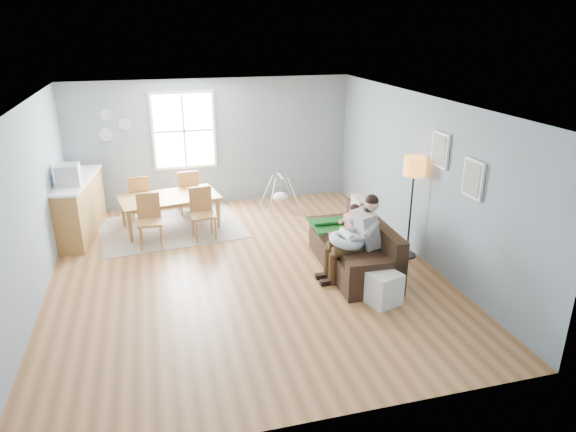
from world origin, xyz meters
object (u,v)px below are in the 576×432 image
object	(u,v)px
chair_sw	(149,217)
chair_ne	(188,189)
chair_se	(202,210)
chair_nw	(140,195)
toddler	(349,224)
storage_cube	(384,289)
sofa	(357,252)
monitor	(68,175)
father	(357,235)
floor_lamp	(414,175)
counter	(78,207)
dining_table	(171,213)
baby_swing	(280,196)

from	to	relation	value
chair_sw	chair_ne	distance (m)	1.62
chair_sw	chair_ne	xyz separation A→B (m)	(0.80, 1.41, 0.01)
chair_se	chair_ne	xyz separation A→B (m)	(-0.15, 1.31, -0.00)
chair_sw	chair_nw	distance (m)	1.32
toddler	storage_cube	world-z (taller)	toddler
sofa	storage_cube	xyz separation A→B (m)	(-0.05, -1.15, -0.06)
chair_ne	chair_se	bearing A→B (deg)	-83.59
monitor	toddler	bearing A→B (deg)	-25.28
father	monitor	size ratio (longest dim) A/B	3.44
floor_lamp	chair_nw	distance (m)	5.36
floor_lamp	chair_se	distance (m)	3.82
sofa	chair_nw	world-z (taller)	chair_nw
floor_lamp	chair_ne	bearing A→B (deg)	138.42
storage_cube	counter	size ratio (longest dim) A/B	0.26
dining_table	floor_lamp	bearing A→B (deg)	-41.45
father	dining_table	bearing A→B (deg)	133.09
sofa	chair_nw	distance (m)	4.62
floor_lamp	storage_cube	world-z (taller)	floor_lamp
chair_ne	storage_cube	bearing A→B (deg)	-61.96
counter	monitor	distance (m)	0.82
floor_lamp	dining_table	bearing A→B (deg)	148.63
floor_lamp	chair_sw	distance (m)	4.62
toddler	chair_sw	distance (m)	3.54
chair_sw	chair_nw	bearing A→B (deg)	96.99
monitor	baby_swing	xyz separation A→B (m)	(3.97, 0.59, -0.92)
chair_se	floor_lamp	bearing A→B (deg)	-27.84
father	storage_cube	xyz separation A→B (m)	(0.09, -0.86, -0.49)
baby_swing	sofa	bearing A→B (deg)	-79.49
storage_cube	monitor	bearing A→B (deg)	142.25
toddler	chair_se	world-z (taller)	toddler
chair_se	chair_ne	size ratio (longest dim) A/B	1.00
storage_cube	dining_table	size ratio (longest dim) A/B	0.28
storage_cube	counter	distance (m)	5.85
father	counter	xyz separation A→B (m)	(-4.33, 2.96, -0.16)
dining_table	chair_sw	bearing A→B (deg)	-129.23
chair_se	monitor	xyz separation A→B (m)	(-2.25, 0.34, 0.74)
toddler	chair_se	bearing A→B (deg)	141.27
storage_cube	chair_se	bearing A→B (deg)	125.37
chair_se	counter	xyz separation A→B (m)	(-2.21, 0.71, 0.01)
sofa	chair_ne	xyz separation A→B (m)	(-2.41, 3.27, 0.25)
father	toddler	xyz separation A→B (m)	(0.07, 0.50, -0.02)
chair_sw	chair_se	distance (m)	0.95
father	baby_swing	world-z (taller)	father
dining_table	counter	xyz separation A→B (m)	(-1.66, 0.11, 0.23)
storage_cube	chair_se	size ratio (longest dim) A/B	0.54
chair_ne	monitor	size ratio (longest dim) A/B	2.43
father	chair_nw	size ratio (longest dim) A/B	1.43
storage_cube	chair_se	distance (m)	3.82
chair_se	baby_swing	size ratio (longest dim) A/B	1.18
sofa	monitor	bearing A→B (deg)	152.99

